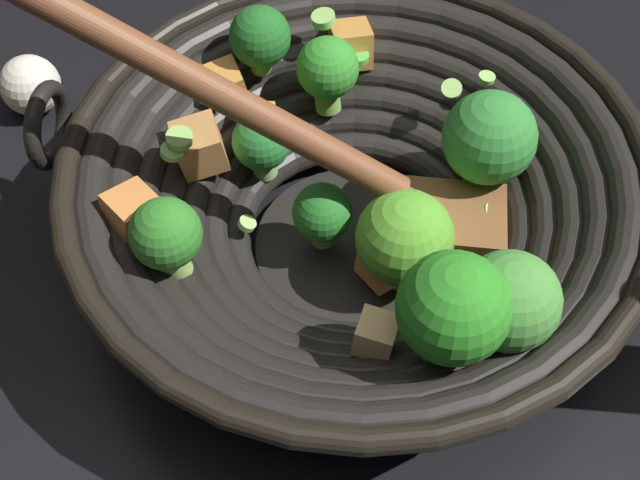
% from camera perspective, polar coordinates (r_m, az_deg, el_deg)
% --- Properties ---
extents(ground_plane, '(4.00, 4.00, 0.00)m').
position_cam_1_polar(ground_plane, '(0.57, 2.18, -0.84)').
color(ground_plane, black).
extents(wok, '(0.35, 0.40, 0.23)m').
position_cam_1_polar(wok, '(0.52, 2.51, 2.88)').
color(wok, black).
rests_on(wok, ground).
extents(garlic_bulb, '(0.04, 0.04, 0.04)m').
position_cam_1_polar(garlic_bulb, '(0.67, -18.20, 9.48)').
color(garlic_bulb, silver).
rests_on(garlic_bulb, ground).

